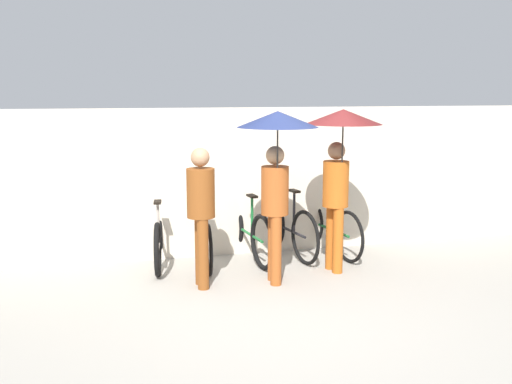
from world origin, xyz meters
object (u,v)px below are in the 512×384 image
parked_bicycle_3 (288,228)px  parked_bicycle_2 (247,231)px  pedestrian_leading (201,207)px  parked_bicycle_4 (328,227)px  parked_bicycle_1 (205,237)px  parked_bicycle_0 (159,238)px  pedestrian_trailing (340,148)px  pedestrian_center (277,153)px

parked_bicycle_3 → parked_bicycle_2: bearing=81.1°
parked_bicycle_3 → pedestrian_leading: pedestrian_leading is taller
parked_bicycle_3 → parked_bicycle_4: size_ratio=0.98×
parked_bicycle_1 → parked_bicycle_4: bearing=-84.7°
parked_bicycle_0 → pedestrian_trailing: 2.61m
parked_bicycle_2 → parked_bicycle_3: parked_bicycle_2 is taller
parked_bicycle_0 → parked_bicycle_4: 2.34m
parked_bicycle_1 → parked_bicycle_3: bearing=-82.9°
pedestrian_trailing → parked_bicycle_2: bearing=-50.3°
parked_bicycle_1 → parked_bicycle_2: size_ratio=0.97×
parked_bicycle_0 → pedestrian_center: (1.25, -1.15, 1.20)m
parked_bicycle_0 → pedestrian_leading: size_ratio=1.02×
parked_bicycle_4 → pedestrian_leading: 2.25m
parked_bicycle_3 → pedestrian_trailing: size_ratio=0.82×
parked_bicycle_4 → parked_bicycle_1: bearing=81.6°
pedestrian_leading → pedestrian_trailing: size_ratio=0.80×
parked_bicycle_4 → pedestrian_center: size_ratio=0.84×
pedestrian_leading → pedestrian_center: size_ratio=0.80×
parked_bicycle_1 → parked_bicycle_4: (1.76, 0.04, 0.02)m
pedestrian_center → parked_bicycle_1: bearing=-53.2°
parked_bicycle_2 → parked_bicycle_4: bearing=-98.4°
pedestrian_center → parked_bicycle_2: bearing=-80.6°
parked_bicycle_2 → parked_bicycle_4: size_ratio=1.05×
parked_bicycle_3 → pedestrian_center: (-0.51, -1.15, 1.17)m
parked_bicycle_4 → pedestrian_trailing: pedestrian_trailing is taller
pedestrian_center → parked_bicycle_3: bearing=-108.3°
parked_bicycle_3 → pedestrian_trailing: (0.36, -0.91, 1.19)m
parked_bicycle_1 → pedestrian_center: pedestrian_center is taller
parked_bicycle_0 → parked_bicycle_1: bearing=-88.6°
pedestrian_trailing → parked_bicycle_1: bearing=-35.8°
parked_bicycle_0 → parked_bicycle_2: size_ratio=0.93×
parked_bicycle_2 → pedestrian_center: pedestrian_center is taller
parked_bicycle_4 → pedestrian_trailing: bearing=156.2°
parked_bicycle_1 → pedestrian_leading: (-0.19, -0.93, 0.60)m
pedestrian_leading → pedestrian_trailing: 1.83m
parked_bicycle_0 → parked_bicycle_2: (1.17, -0.01, 0.02)m
parked_bicycle_0 → pedestrian_trailing: pedestrian_trailing is taller
parked_bicycle_2 → parked_bicycle_3: 0.59m
parked_bicycle_2 → parked_bicycle_3: bearing=-96.7°
parked_bicycle_0 → pedestrian_leading: (0.40, -0.99, 0.59)m
parked_bicycle_0 → parked_bicycle_4: (2.34, -0.02, 0.01)m
parked_bicycle_2 → pedestrian_center: bearing=175.9°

